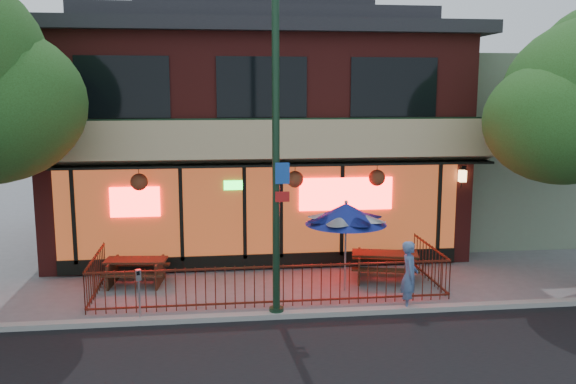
{
  "coord_description": "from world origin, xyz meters",
  "views": [
    {
      "loc": [
        -1.31,
        -13.13,
        4.92
      ],
      "look_at": [
        0.55,
        2.0,
        2.37
      ],
      "focal_mm": 38.0,
      "sensor_mm": 36.0,
      "label": 1
    }
  ],
  "objects_px": {
    "picnic_table_left": "(136,268)",
    "patio_umbrella": "(346,214)",
    "parking_meter_near": "(139,287)",
    "picnic_table_right": "(385,262)",
    "pedestrian": "(409,276)",
    "street_light": "(276,175)"
  },
  "relations": [
    {
      "from": "parking_meter_near",
      "to": "patio_umbrella",
      "type": "bearing_deg",
      "value": 17.78
    },
    {
      "from": "picnic_table_left",
      "to": "picnic_table_right",
      "type": "xyz_separation_m",
      "value": [
        6.42,
        -0.42,
        0.05
      ]
    },
    {
      "from": "pedestrian",
      "to": "parking_meter_near",
      "type": "xyz_separation_m",
      "value": [
        -5.96,
        -0.05,
        -0.0
      ]
    },
    {
      "from": "pedestrian",
      "to": "parking_meter_near",
      "type": "bearing_deg",
      "value": 104.81
    },
    {
      "from": "picnic_table_left",
      "to": "picnic_table_right",
      "type": "height_order",
      "value": "picnic_table_right"
    },
    {
      "from": "picnic_table_left",
      "to": "parking_meter_near",
      "type": "bearing_deg",
      "value": -81.69
    },
    {
      "from": "picnic_table_right",
      "to": "pedestrian",
      "type": "xyz_separation_m",
      "value": [
        -0.07,
        -2.21,
        0.32
      ]
    },
    {
      "from": "street_light",
      "to": "picnic_table_left",
      "type": "distance_m",
      "value": 5.07
    },
    {
      "from": "street_light",
      "to": "pedestrian",
      "type": "bearing_deg",
      "value": 1.0
    },
    {
      "from": "picnic_table_left",
      "to": "picnic_table_right",
      "type": "bearing_deg",
      "value": -3.74
    },
    {
      "from": "patio_umbrella",
      "to": "parking_meter_near",
      "type": "bearing_deg",
      "value": -162.22
    },
    {
      "from": "street_light",
      "to": "parking_meter_near",
      "type": "xyz_separation_m",
      "value": [
        -2.94,
        0.0,
        -2.36
      ]
    },
    {
      "from": "picnic_table_left",
      "to": "parking_meter_near",
      "type": "relative_size",
      "value": 1.41
    },
    {
      "from": "picnic_table_right",
      "to": "pedestrian",
      "type": "bearing_deg",
      "value": -91.71
    },
    {
      "from": "patio_umbrella",
      "to": "pedestrian",
      "type": "relative_size",
      "value": 1.43
    },
    {
      "from": "street_light",
      "to": "picnic_table_left",
      "type": "height_order",
      "value": "street_light"
    },
    {
      "from": "picnic_table_left",
      "to": "patio_umbrella",
      "type": "height_order",
      "value": "patio_umbrella"
    },
    {
      "from": "street_light",
      "to": "parking_meter_near",
      "type": "distance_m",
      "value": 3.77
    },
    {
      "from": "pedestrian",
      "to": "parking_meter_near",
      "type": "distance_m",
      "value": 5.96
    },
    {
      "from": "picnic_table_left",
      "to": "patio_umbrella",
      "type": "relative_size",
      "value": 0.73
    },
    {
      "from": "pedestrian",
      "to": "picnic_table_left",
      "type": "bearing_deg",
      "value": 81.82
    },
    {
      "from": "picnic_table_right",
      "to": "patio_umbrella",
      "type": "height_order",
      "value": "patio_umbrella"
    }
  ]
}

